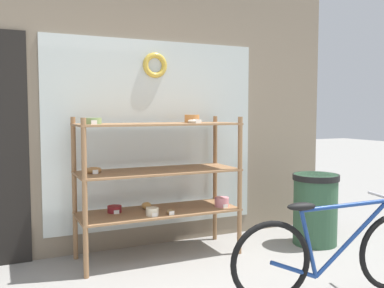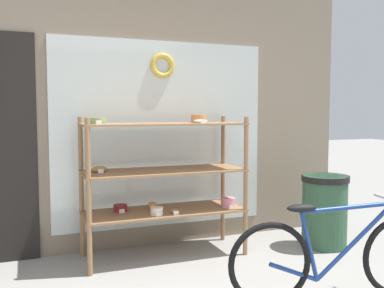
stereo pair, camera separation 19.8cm
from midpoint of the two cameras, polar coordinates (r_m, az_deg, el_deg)
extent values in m
cube|color=gray|center=(4.40, -9.00, 7.10)|extent=(4.63, 0.08, 3.20)
cube|color=silver|center=(4.41, -6.26, 1.29)|extent=(2.23, 0.02, 1.90)
torus|color=gold|center=(4.41, -6.26, 10.40)|extent=(0.26, 0.06, 0.26)
cylinder|color=#8E6642|center=(3.67, -15.62, -7.09)|extent=(0.04, 0.04, 1.33)
cylinder|color=#8E6642|center=(4.15, 5.03, -5.59)|extent=(0.04, 0.04, 1.33)
cylinder|color=#8E6642|center=(4.17, -16.74, -5.74)|extent=(0.04, 0.04, 1.33)
cylinder|color=#8E6642|center=(4.60, 1.85, -4.60)|extent=(0.04, 0.04, 1.33)
cube|color=#8E6642|center=(4.13, -5.85, -8.94)|extent=(1.52, 0.56, 0.02)
cube|color=#8E6642|center=(4.06, -5.89, -3.61)|extent=(1.52, 0.56, 0.02)
cube|color=#8E6642|center=(4.02, -5.94, 2.65)|extent=(1.52, 0.56, 0.02)
ellipsoid|color=brown|center=(3.97, -4.41, -8.97)|extent=(0.07, 0.06, 0.05)
cube|color=white|center=(3.94, -4.18, -9.20)|extent=(0.05, 0.00, 0.04)
cylinder|color=#C67F42|center=(4.24, -1.36, 3.40)|extent=(0.15, 0.15, 0.08)
cube|color=white|center=(4.16, -0.91, 3.10)|extent=(0.05, 0.00, 0.04)
cylinder|color=pink|center=(4.27, 2.65, -7.73)|extent=(0.14, 0.14, 0.09)
cube|color=white|center=(4.21, 3.14, -8.29)|extent=(0.05, 0.00, 0.04)
cylinder|color=maroon|center=(4.11, -11.68, -8.51)|extent=(0.13, 0.13, 0.06)
cube|color=white|center=(4.04, -11.43, -8.91)|extent=(0.05, 0.00, 0.04)
torus|color=beige|center=(4.05, -1.03, 3.03)|extent=(0.13, 0.13, 0.03)
cube|color=white|center=(3.98, -0.60, 3.04)|extent=(0.05, 0.00, 0.04)
cylinder|color=#7A995B|center=(3.83, -14.65, 2.98)|extent=(0.16, 0.16, 0.05)
cube|color=white|center=(3.74, -14.41, 2.81)|extent=(0.05, 0.00, 0.04)
torus|color=#B27A42|center=(3.99, -14.39, -3.40)|extent=(0.14, 0.14, 0.05)
cube|color=white|center=(3.91, -14.18, -3.63)|extent=(0.05, 0.00, 0.04)
ellipsoid|color=tan|center=(4.19, -7.46, -8.17)|extent=(0.10, 0.08, 0.07)
cube|color=white|center=(4.14, -7.22, -8.54)|extent=(0.05, 0.00, 0.04)
cylinder|color=beige|center=(3.94, -6.78, -8.94)|extent=(0.12, 0.12, 0.07)
cube|color=white|center=(3.89, -6.48, -9.40)|extent=(0.05, 0.00, 0.04)
torus|color=black|center=(3.21, 8.68, -15.37)|extent=(0.61, 0.17, 0.61)
cylinder|color=navy|center=(3.45, 19.04, -11.79)|extent=(0.60, 0.16, 0.57)
cylinder|color=navy|center=(3.36, 18.21, -7.80)|extent=(0.71, 0.18, 0.07)
cylinder|color=navy|center=(3.29, 13.59, -12.86)|extent=(0.16, 0.06, 0.51)
cylinder|color=navy|center=(3.30, 11.67, -16.11)|extent=(0.37, 0.11, 0.17)
ellipsoid|color=black|center=(3.19, 12.65, -8.15)|extent=(0.23, 0.13, 0.06)
cylinder|color=#2D5138|center=(4.65, 14.93, -8.40)|extent=(0.45, 0.45, 0.74)
cylinder|color=black|center=(4.59, 15.02, -4.29)|extent=(0.48, 0.48, 0.06)
camera|label=1|loc=(0.10, -91.77, -0.14)|focal=40.00mm
camera|label=2|loc=(0.10, 88.23, 0.14)|focal=40.00mm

